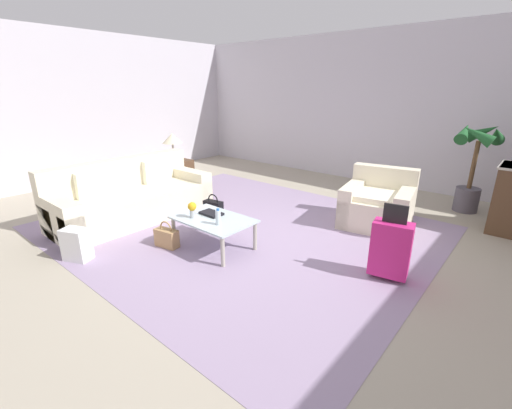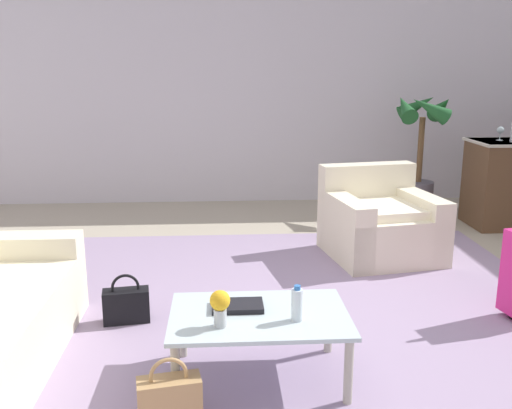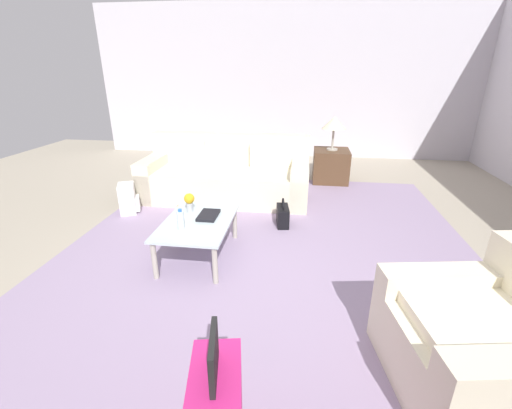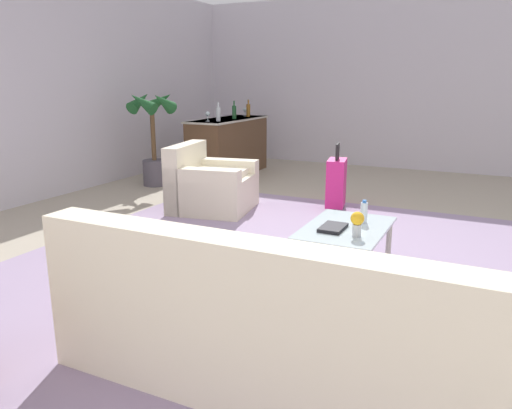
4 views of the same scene
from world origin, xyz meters
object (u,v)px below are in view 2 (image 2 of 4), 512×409
object	(u,v)px
potted_palm	(421,147)
handbag_tan	(170,399)
wine_glass_leftmost	(500,131)
water_bottle	(297,304)
flower_vase	(220,305)
armchair	(378,225)
coffee_table	(259,322)
coffee_table_book	(238,306)
handbag_black	(126,305)

from	to	relation	value
potted_palm	handbag_tan	bearing A→B (deg)	-123.25
wine_glass_leftmost	handbag_tan	bearing A→B (deg)	-133.71
wine_glass_leftmost	potted_palm	xyz separation A→B (m)	(-0.68, 0.58, -0.25)
water_bottle	flower_vase	xyz separation A→B (m)	(-0.42, -0.05, 0.03)
armchair	coffee_table	xyz separation A→B (m)	(-1.29, -2.17, 0.06)
coffee_table	water_bottle	world-z (taller)	water_bottle
flower_vase	potted_palm	xyz separation A→B (m)	(2.42, 3.85, 0.29)
armchair	coffee_table_book	bearing A→B (deg)	-123.99
wine_glass_leftmost	water_bottle	bearing A→B (deg)	-129.72
coffee_table_book	coffee_table	bearing A→B (deg)	-33.76
armchair	potted_palm	world-z (taller)	potted_palm
armchair	wine_glass_leftmost	distance (m)	2.01
wine_glass_leftmost	coffee_table_book	bearing A→B (deg)	-134.57
handbag_black	potted_palm	xyz separation A→B (m)	(3.08, 2.89, 0.69)
armchair	potted_palm	distance (m)	1.86
armchair	water_bottle	xyz separation A→B (m)	(-1.09, -2.27, 0.21)
coffee_table_book	wine_glass_leftmost	size ratio (longest dim) A/B	1.91
coffee_table_book	armchair	bearing A→B (deg)	55.94
coffee_table	water_bottle	distance (m)	0.27
water_bottle	handbag_black	size ratio (longest dim) A/B	0.57
armchair	handbag_tan	size ratio (longest dim) A/B	3.06
armchair	coffee_table_book	xyz separation A→B (m)	(-1.41, -2.09, 0.13)
coffee_table	handbag_black	world-z (taller)	coffee_table
water_bottle	handbag_tan	xyz separation A→B (m)	(-0.68, -0.29, -0.37)
armchair	coffee_table	distance (m)	2.52
handbag_black	armchair	bearing A→B (deg)	32.08
coffee_table_book	handbag_black	world-z (taller)	coffee_table_book
coffee_table	handbag_black	size ratio (longest dim) A/B	2.82
flower_vase	handbag_tan	xyz separation A→B (m)	(-0.26, -0.24, -0.40)
handbag_tan	potted_palm	bearing A→B (deg)	56.75
flower_vase	coffee_table	bearing A→B (deg)	34.29
coffee_table_book	wine_glass_leftmost	distance (m)	4.32
coffee_table	flower_vase	world-z (taller)	flower_vase
coffee_table_book	handbag_black	xyz separation A→B (m)	(-0.76, 0.73, -0.29)
handbag_tan	armchair	bearing A→B (deg)	55.33
handbag_tan	potted_palm	xyz separation A→B (m)	(2.68, 4.09, 0.69)
armchair	water_bottle	distance (m)	2.52
wine_glass_leftmost	handbag_black	size ratio (longest dim) A/B	0.43
water_bottle	coffee_table_book	distance (m)	0.38
coffee_table	potted_palm	size ratio (longest dim) A/B	0.68
coffee_table	flower_vase	distance (m)	0.32
coffee_table	handbag_tan	bearing A→B (deg)	-140.99
potted_palm	wine_glass_leftmost	bearing A→B (deg)	-40.51
water_bottle	potted_palm	xyz separation A→B (m)	(2.00, 3.80, 0.32)
flower_vase	potted_palm	size ratio (longest dim) A/B	0.14
wine_glass_leftmost	handbag_black	distance (m)	4.52
handbag_black	potted_palm	distance (m)	4.28
water_bottle	wine_glass_leftmost	size ratio (longest dim) A/B	1.32
potted_palm	water_bottle	bearing A→B (deg)	-117.76
coffee_table	handbag_black	distance (m)	1.22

